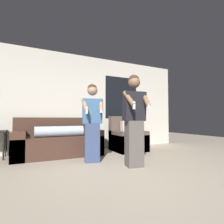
% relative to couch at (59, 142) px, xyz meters
% --- Properties ---
extents(ground_plane, '(14.00, 14.00, 0.00)m').
position_rel_couch_xyz_m(ground_plane, '(0.80, -2.25, -0.33)').
color(ground_plane, tan).
extents(wall_back, '(6.28, 0.07, 2.70)m').
position_rel_couch_xyz_m(wall_back, '(0.82, 0.50, 1.03)').
color(wall_back, beige).
rests_on(wall_back, ground_plane).
extents(couch, '(1.98, 0.92, 0.91)m').
position_rel_couch_xyz_m(couch, '(0.00, 0.00, 0.00)').
color(couch, '#472D23').
rests_on(couch, ground_plane).
extents(armchair, '(0.84, 0.81, 0.95)m').
position_rel_couch_xyz_m(armchair, '(1.83, -0.17, -0.00)').
color(armchair, brown).
rests_on(armchair, ground_plane).
extents(person_left, '(0.47, 0.54, 1.59)m').
position_rel_couch_xyz_m(person_left, '(0.51, -0.98, 0.48)').
color(person_left, '#384770').
rests_on(person_left, ground_plane).
extents(person_right, '(0.45, 0.51, 1.70)m').
position_rel_couch_xyz_m(person_right, '(1.10, -1.64, 0.55)').
color(person_right, '#56514C').
rests_on(person_right, ground_plane).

